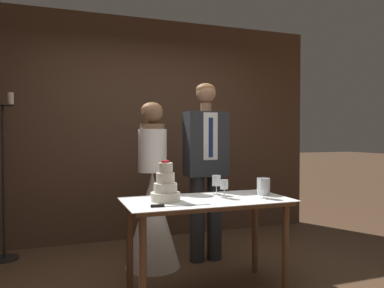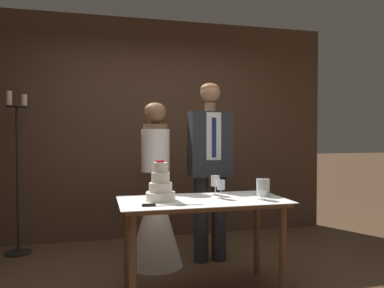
{
  "view_description": "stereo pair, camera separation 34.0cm",
  "coord_description": "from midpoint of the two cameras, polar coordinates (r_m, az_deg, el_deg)",
  "views": [
    {
      "loc": [
        -1.03,
        -2.71,
        1.3
      ],
      "look_at": [
        0.12,
        0.49,
        1.21
      ],
      "focal_mm": 35.0,
      "sensor_mm": 36.0,
      "label": 1
    },
    {
      "loc": [
        -0.7,
        -2.81,
        1.3
      ],
      "look_at": [
        0.12,
        0.49,
        1.21
      ],
      "focal_mm": 35.0,
      "sensor_mm": 36.0,
      "label": 2
    }
  ],
  "objects": [
    {
      "name": "groom",
      "position": [
        3.84,
        -0.4,
        -2.72
      ],
      "size": [
        0.43,
        0.25,
        1.82
      ],
      "color": "#282B30",
      "rests_on": "ground_plane"
    },
    {
      "name": "cake_knife",
      "position": [
        2.8,
        -6.95,
        -9.32
      ],
      "size": [
        0.46,
        0.05,
        0.02
      ],
      "rotation": [
        0.0,
        0.0,
        -0.07
      ],
      "color": "silver",
      "rests_on": "cake_table"
    },
    {
      "name": "candle_stand",
      "position": [
        4.41,
        -28.83,
        -4.8
      ],
      "size": [
        0.28,
        0.28,
        1.77
      ],
      "color": "black",
      "rests_on": "ground_plane"
    },
    {
      "name": "wine_glass_near",
      "position": [
        3.15,
        7.88,
        -6.22
      ],
      "size": [
        0.08,
        0.08,
        0.17
      ],
      "color": "silver",
      "rests_on": "cake_table"
    },
    {
      "name": "bride",
      "position": [
        3.74,
        -8.67,
        -9.41
      ],
      "size": [
        0.54,
        0.54,
        1.61
      ],
      "color": "white",
      "rests_on": "ground_plane"
    },
    {
      "name": "hurricane_candle",
      "position": [
        3.34,
        7.98,
        -6.48
      ],
      "size": [
        0.11,
        0.11,
        0.15
      ],
      "color": "silver",
      "rests_on": "cake_table"
    },
    {
      "name": "wine_glass_middle",
      "position": [
        3.14,
        1.84,
        -6.35
      ],
      "size": [
        0.07,
        0.07,
        0.15
      ],
      "color": "silver",
      "rests_on": "cake_table"
    },
    {
      "name": "wine_glass_far",
      "position": [
        3.31,
        0.81,
        -5.77
      ],
      "size": [
        0.08,
        0.08,
        0.17
      ],
      "color": "silver",
      "rests_on": "cake_table"
    },
    {
      "name": "cake_table",
      "position": [
        3.12,
        -0.89,
        -10.25
      ],
      "size": [
        1.36,
        0.68,
        0.77
      ],
      "color": "brown",
      "rests_on": "ground_plane"
    },
    {
      "name": "wall_back",
      "position": [
        4.79,
        -9.41,
        2.34
      ],
      "size": [
        4.62,
        0.12,
        2.75
      ],
      "primitive_type": "cube",
      "color": "#513828",
      "rests_on": "ground_plane"
    },
    {
      "name": "tiered_cake",
      "position": [
        3.02,
        -7.31,
        -6.55
      ],
      "size": [
        0.24,
        0.24,
        0.33
      ],
      "color": "silver",
      "rests_on": "cake_table"
    }
  ]
}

